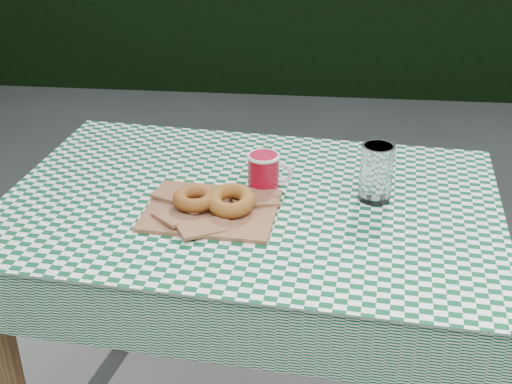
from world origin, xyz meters
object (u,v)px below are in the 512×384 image
(coffee_mug, at_px, (263,171))
(drinking_glass, at_px, (376,173))
(paper_bag, at_px, (211,209))
(table, at_px, (251,332))

(coffee_mug, xyz_separation_m, drinking_glass, (0.25, -0.04, 0.03))
(paper_bag, bearing_deg, coffee_mug, 52.64)
(table, relative_size, coffee_mug, 7.58)
(paper_bag, xyz_separation_m, coffee_mug, (0.10, 0.13, 0.03))
(table, distance_m, coffee_mug, 0.43)
(drinking_glass, bearing_deg, coffee_mug, 171.92)
(drinking_glass, bearing_deg, table, -173.73)
(paper_bag, height_order, coffee_mug, coffee_mug)
(table, height_order, paper_bag, paper_bag)
(table, height_order, coffee_mug, coffee_mug)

